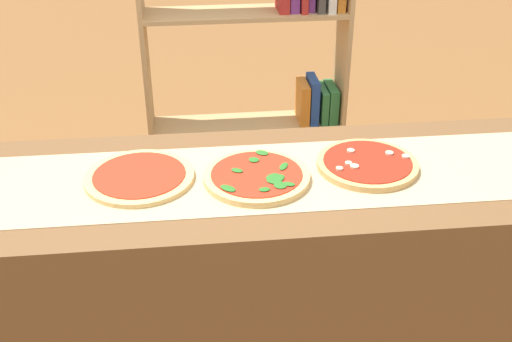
{
  "coord_description": "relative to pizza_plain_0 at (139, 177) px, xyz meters",
  "views": [
    {
      "loc": [
        -0.16,
        -1.51,
        1.85
      ],
      "look_at": [
        0.0,
        0.0,
        0.97
      ],
      "focal_mm": 43.5,
      "sensor_mm": 36.0,
      "label": 1
    }
  ],
  "objects": [
    {
      "name": "bookshelf",
      "position": [
        0.53,
        1.15,
        -0.21
      ],
      "size": [
        0.92,
        0.24,
        1.63
      ],
      "color": "tan",
      "rests_on": "ground_plane"
    },
    {
      "name": "counter",
      "position": [
        0.33,
        -0.02,
        -0.48
      ],
      "size": [
        2.14,
        0.61,
        0.95
      ],
      "primitive_type": "cube",
      "color": "brown",
      "rests_on": "ground_plane"
    },
    {
      "name": "parchment_paper",
      "position": [
        0.33,
        -0.02,
        -0.01
      ],
      "size": [
        1.74,
        0.39,
        0.0
      ],
      "primitive_type": "cube",
      "color": "tan",
      "rests_on": "counter"
    },
    {
      "name": "pizza_plain_0",
      "position": [
        0.0,
        0.0,
        0.0
      ],
      "size": [
        0.31,
        0.31,
        0.02
      ],
      "color": "#DBB26B",
      "rests_on": "parchment_paper"
    },
    {
      "name": "pizza_mushroom_2",
      "position": [
        0.66,
        -0.0,
        0.0
      ],
      "size": [
        0.29,
        0.29,
        0.03
      ],
      "color": "tan",
      "rests_on": "parchment_paper"
    },
    {
      "name": "pizza_spinach_1",
      "position": [
        0.33,
        -0.04,
        0.0
      ],
      "size": [
        0.3,
        0.3,
        0.03
      ],
      "color": "#DBB26B",
      "rests_on": "parchment_paper"
    }
  ]
}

